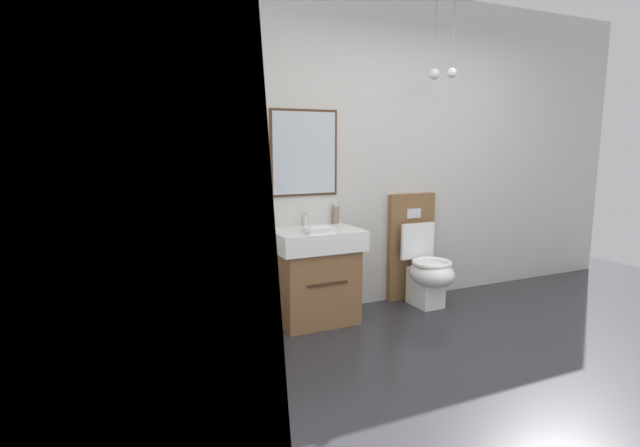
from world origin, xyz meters
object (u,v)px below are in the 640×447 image
(vanity_sink_left, at_px, (181,289))
(vanity_sink_right, at_px, (315,273))
(toothbrush_cup, at_px, (135,231))
(soap_dispenser, at_px, (336,215))
(folded_hand_towel, at_px, (319,230))
(toilet, at_px, (421,263))

(vanity_sink_left, xyz_separation_m, vanity_sink_right, (1.07, 0.00, 0.00))
(vanity_sink_left, distance_m, toothbrush_cup, 0.54)
(vanity_sink_right, relative_size, soap_dispenser, 4.23)
(toothbrush_cup, distance_m, soap_dispenser, 1.63)
(vanity_sink_left, relative_size, vanity_sink_right, 1.00)
(vanity_sink_left, distance_m, folded_hand_towel, 1.11)
(toilet, height_order, toothbrush_cup, toilet)
(toilet, xyz_separation_m, toothbrush_cup, (-2.42, 0.16, 0.46))
(toothbrush_cup, bearing_deg, toilet, -3.82)
(vanity_sink_right, height_order, folded_hand_towel, folded_hand_towel)
(vanity_sink_right, height_order, toilet, toilet)
(soap_dispenser, bearing_deg, toilet, -12.24)
(vanity_sink_right, distance_m, soap_dispenser, 0.56)
(toothbrush_cup, relative_size, folded_hand_towel, 0.93)
(vanity_sink_left, bearing_deg, soap_dispenser, 8.20)
(toilet, distance_m, toothbrush_cup, 2.46)
(vanity_sink_left, distance_m, toilet, 2.14)
(toilet, distance_m, soap_dispenser, 0.94)
(vanity_sink_left, height_order, vanity_sink_right, same)
(folded_hand_towel, bearing_deg, soap_dispenser, 47.94)
(toothbrush_cup, relative_size, soap_dispenser, 1.12)
(soap_dispenser, bearing_deg, toothbrush_cup, -179.67)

